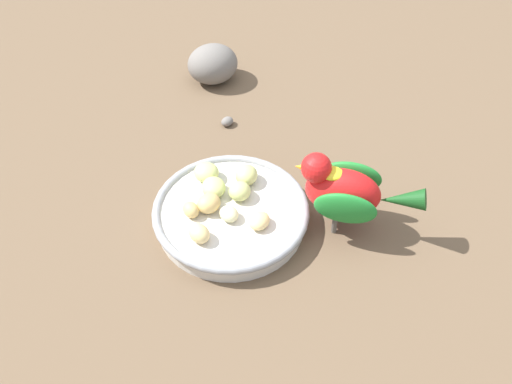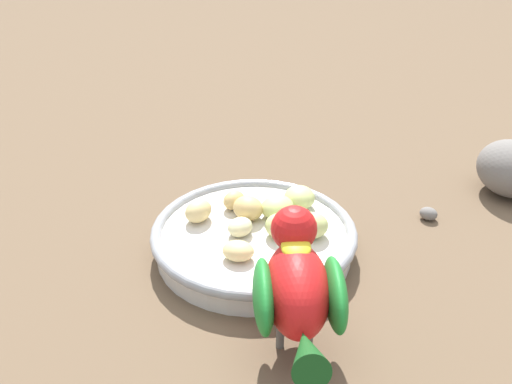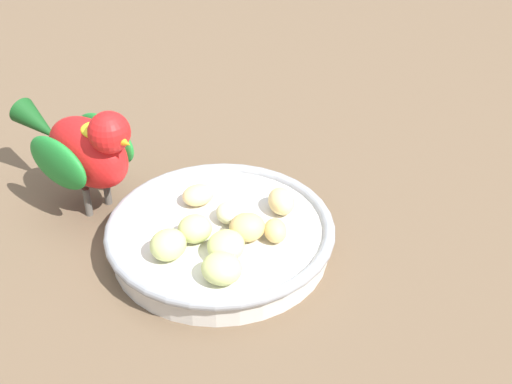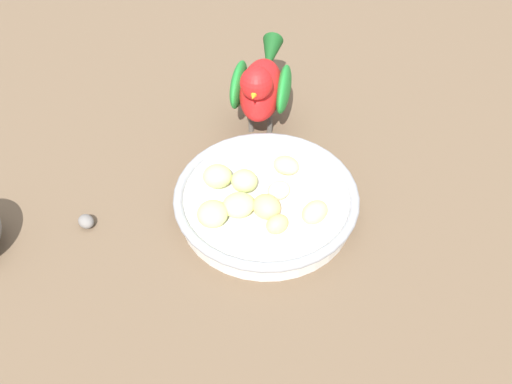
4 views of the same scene
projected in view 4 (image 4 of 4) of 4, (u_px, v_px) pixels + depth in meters
ground_plane at (276, 210)px, 0.62m from camera, size 4.00×4.00×0.00m
feeding_bowl at (264, 198)px, 0.61m from camera, size 0.21×0.21×0.03m
apple_piece_0 at (242, 181)px, 0.60m from camera, size 0.04×0.04×0.02m
apple_piece_1 at (210, 214)px, 0.56m from camera, size 0.04×0.04×0.02m
apple_piece_2 at (273, 188)px, 0.59m from camera, size 0.04×0.04×0.02m
apple_piece_3 at (284, 165)px, 0.62m from camera, size 0.04×0.04×0.02m
apple_piece_4 at (264, 207)px, 0.57m from camera, size 0.04×0.04×0.02m
apple_piece_5 at (312, 212)px, 0.57m from camera, size 0.04×0.04×0.02m
apple_piece_6 at (277, 224)px, 0.56m from camera, size 0.03×0.03×0.02m
apple_piece_7 at (236, 205)px, 0.57m from camera, size 0.05×0.04×0.02m
apple_piece_8 at (215, 176)px, 0.60m from camera, size 0.04×0.03×0.03m
parrot at (260, 86)px, 0.67m from camera, size 0.09×0.17×0.12m
pebble_0 at (84, 221)px, 0.60m from camera, size 0.03×0.03×0.01m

